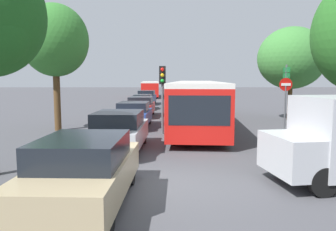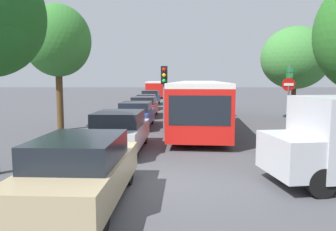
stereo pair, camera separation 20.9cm
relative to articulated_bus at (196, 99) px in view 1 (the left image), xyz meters
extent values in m
plane|color=#47474C|center=(-2.13, -12.32, -1.50)|extent=(200.00, 200.00, 0.00)
cube|color=red|center=(-0.35, -3.76, -0.16)|extent=(3.52, 9.97, 2.11)
cube|color=black|center=(-0.35, -3.76, 0.22)|extent=(3.50, 9.59, 0.93)
cube|color=silver|center=(-0.35, -3.76, 1.00)|extent=(3.52, 9.97, 0.21)
cube|color=red|center=(0.51, 5.46, -0.16)|extent=(3.23, 6.90, 2.11)
cube|color=black|center=(0.51, 5.46, 0.22)|extent=(3.23, 6.64, 0.93)
cube|color=silver|center=(0.51, 5.46, 1.00)|extent=(3.23, 6.90, 0.21)
cylinder|color=black|center=(0.15, 1.61, -0.16)|extent=(2.03, 1.20, 1.94)
cube|color=black|center=(-0.80, -8.59, 0.09)|extent=(2.31, 0.32, 1.13)
cylinder|color=black|center=(0.46, -6.98, -0.98)|extent=(0.40, 1.05, 1.03)
cylinder|color=black|center=(-1.74, -6.78, -0.98)|extent=(0.40, 1.05, 1.03)
cylinder|color=black|center=(1.04, -0.75, -0.98)|extent=(0.40, 1.05, 1.03)
cylinder|color=black|center=(-1.16, -0.55, -0.98)|extent=(0.40, 1.05, 1.03)
cylinder|color=black|center=(1.60, 5.35, -0.98)|extent=(0.40, 1.05, 1.03)
cylinder|color=black|center=(-0.59, 5.56, -0.98)|extent=(0.40, 1.05, 1.03)
cube|color=red|center=(-4.00, 29.66, -0.28)|extent=(2.67, 11.01, 1.91)
cube|color=black|center=(-4.00, 29.66, 0.06)|extent=(2.68, 10.47, 0.80)
cube|color=silver|center=(-4.00, 29.66, 0.76)|extent=(2.67, 11.01, 0.19)
cylinder|color=black|center=(-5.10, 33.26, -1.02)|extent=(0.31, 0.96, 0.95)
cylinder|color=black|center=(-3.06, 33.30, -1.02)|extent=(0.31, 0.96, 0.95)
cylinder|color=black|center=(-4.95, 26.35, -1.02)|extent=(0.31, 0.96, 0.95)
cylinder|color=black|center=(-2.90, 26.40, -1.02)|extent=(0.31, 0.96, 0.95)
cube|color=tan|center=(-3.90, -13.71, -0.87)|extent=(2.08, 4.48, 0.71)
cube|color=black|center=(-3.90, -13.82, -0.25)|extent=(1.82, 2.38, 0.54)
cylinder|color=black|center=(-4.61, -12.27, -1.16)|extent=(0.26, 0.68, 0.67)
cylinder|color=black|center=(-3.05, -12.35, -1.16)|extent=(0.26, 0.68, 0.67)
cylinder|color=black|center=(-4.75, -15.08, -1.16)|extent=(0.26, 0.68, 0.67)
cylinder|color=black|center=(-3.19, -15.16, -1.16)|extent=(0.26, 0.68, 0.67)
cube|color=#B7BABF|center=(-3.86, -8.20, -0.87)|extent=(2.07, 4.47, 0.71)
cube|color=black|center=(-3.86, -8.30, -0.25)|extent=(1.82, 2.38, 0.54)
cylinder|color=black|center=(-4.57, -6.76, -1.17)|extent=(0.26, 0.68, 0.67)
cylinder|color=black|center=(-3.01, -6.84, -1.17)|extent=(0.26, 0.68, 0.67)
cylinder|color=black|center=(-4.71, -9.56, -1.17)|extent=(0.26, 0.68, 0.67)
cylinder|color=black|center=(-3.15, -9.64, -1.17)|extent=(0.26, 0.68, 0.67)
cube|color=#284799|center=(-3.81, -1.99, -0.90)|extent=(1.98, 4.26, 0.68)
cube|color=black|center=(-3.81, -2.09, -0.30)|extent=(1.74, 2.27, 0.52)
cylinder|color=black|center=(-4.49, -0.62, -1.18)|extent=(0.25, 0.65, 0.64)
cylinder|color=black|center=(-3.00, -0.70, -1.18)|extent=(0.25, 0.65, 0.64)
cylinder|color=black|center=(-4.62, -3.29, -1.18)|extent=(0.25, 0.65, 0.64)
cylinder|color=black|center=(-3.13, -3.37, -1.18)|extent=(0.25, 0.65, 0.64)
cube|color=#B21E19|center=(-3.75, 3.45, -0.90)|extent=(1.99, 4.29, 0.68)
cube|color=black|center=(-3.75, 3.35, -0.30)|extent=(1.75, 2.28, 0.52)
cylinder|color=black|center=(-4.43, 4.83, -1.18)|extent=(0.25, 0.65, 0.64)
cylinder|color=black|center=(-2.93, 4.75, -1.18)|extent=(0.25, 0.65, 0.64)
cylinder|color=black|center=(-4.56, 2.14, -1.18)|extent=(0.25, 0.65, 0.64)
cylinder|color=black|center=(-3.07, 2.07, -1.18)|extent=(0.25, 0.65, 0.64)
cube|color=#236638|center=(-3.95, 9.17, -0.94)|extent=(1.84, 3.97, 0.63)
cube|color=black|center=(-3.95, 9.08, -0.39)|extent=(1.62, 2.11, 0.48)
cylinder|color=black|center=(-4.58, 10.45, -1.20)|extent=(0.23, 0.60, 0.59)
cylinder|color=black|center=(-3.19, 10.38, -1.20)|extent=(0.23, 0.60, 0.59)
cylinder|color=black|center=(-4.70, 7.96, -1.20)|extent=(0.23, 0.60, 0.59)
cylinder|color=black|center=(-3.32, 7.89, -1.20)|extent=(0.23, 0.60, 0.59)
cube|color=navy|center=(-3.88, 15.13, -0.88)|extent=(2.05, 4.43, 0.70)
cube|color=black|center=(-3.88, 15.03, -0.26)|extent=(1.80, 2.36, 0.54)
cylinder|color=black|center=(-4.58, 16.56, -1.17)|extent=(0.26, 0.67, 0.66)
cylinder|color=black|center=(-3.04, 16.48, -1.17)|extent=(0.26, 0.67, 0.66)
cylinder|color=black|center=(-4.72, 13.78, -1.17)|extent=(0.26, 0.67, 0.66)
cylinder|color=black|center=(-3.17, 13.71, -1.17)|extent=(0.26, 0.67, 0.66)
cube|color=#B7BABF|center=(1.08, -12.56, -0.66)|extent=(1.15, 2.01, 1.00)
cylinder|color=black|center=(1.59, -13.33, -1.14)|extent=(0.75, 0.34, 0.72)
cylinder|color=black|center=(1.36, -11.67, -1.14)|extent=(0.75, 0.34, 0.72)
cylinder|color=#56595E|center=(-2.17, -4.32, 0.20)|extent=(0.12, 0.12, 3.40)
cube|color=black|center=(-2.17, -4.32, 1.45)|extent=(0.33, 0.26, 0.90)
sphere|color=red|center=(-2.18, -4.47, 1.73)|extent=(0.18, 0.18, 0.18)
sphere|color=#EAAD14|center=(-2.18, -4.47, 1.45)|extent=(0.18, 0.18, 0.18)
sphere|color=green|center=(-2.18, -4.47, 1.17)|extent=(0.18, 0.18, 0.18)
cylinder|color=#56595E|center=(4.42, -3.32, -0.30)|extent=(0.08, 0.08, 2.40)
cylinder|color=red|center=(4.42, -3.32, 0.97)|extent=(0.70, 0.03, 0.70)
cube|color=white|center=(4.42, -3.34, 0.97)|extent=(0.50, 0.04, 0.14)
cylinder|color=#56595E|center=(5.16, -1.40, 0.30)|extent=(0.10, 0.10, 3.60)
cube|color=#197A38|center=(5.16, -1.40, 1.80)|extent=(0.23, 1.40, 0.28)
cube|color=#197A38|center=(5.16, -1.40, 1.46)|extent=(0.23, 1.40, 0.28)
cylinder|color=#51381E|center=(-7.81, -3.14, 0.18)|extent=(0.35, 0.35, 3.36)
ellipsoid|color=#33752D|center=(-7.81, -3.14, 3.29)|extent=(3.50, 3.50, 3.80)
cylinder|color=#51381E|center=(6.41, 1.09, -0.20)|extent=(0.30, 0.30, 2.61)
ellipsoid|color=#3D7F38|center=(6.41, 1.09, 2.64)|extent=(4.42, 4.42, 4.09)
ellipsoid|color=#1E561E|center=(6.66, 1.27, 2.03)|extent=(2.65, 2.65, 2.25)
camera|label=1|loc=(-2.19, -20.74, 1.27)|focal=35.00mm
camera|label=2|loc=(-1.98, -20.74, 1.27)|focal=35.00mm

